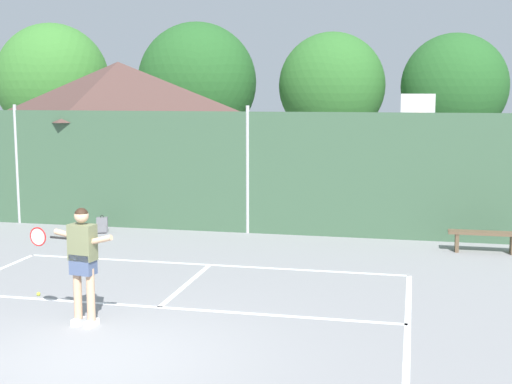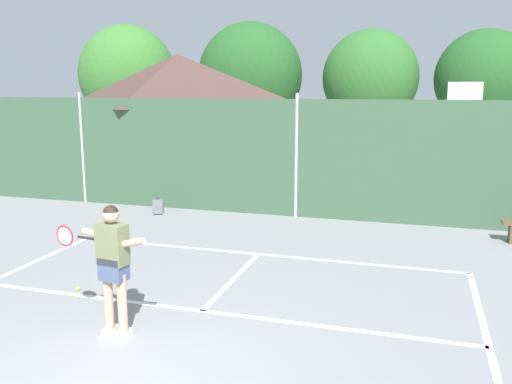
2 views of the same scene
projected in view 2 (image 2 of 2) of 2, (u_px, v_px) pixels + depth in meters
court_markings at (145, 369)px, 6.56m from camera, size 8.30×11.10×0.01m
chainlink_fence at (296, 159)px, 14.11m from camera, size 26.09×0.09×3.26m
basketball_hoop at (462, 128)px, 14.75m from camera, size 0.90×0.67×3.55m
clubhouse_building at (179, 118)px, 19.02m from camera, size 6.46×5.81×4.55m
treeline_backdrop at (304, 77)px, 25.12m from camera, size 27.57×4.54×6.59m
tennis_player at (112, 259)px, 7.24m from camera, size 1.44×0.31×1.85m
tennis_ball at (78, 289)px, 9.11m from camera, size 0.07×0.07×0.07m
backpack_grey at (158, 207)px, 14.65m from camera, size 0.33×0.31×0.46m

